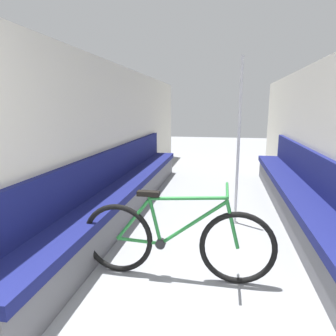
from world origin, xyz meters
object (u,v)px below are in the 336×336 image
(bench_seat_row_left, at_px, (125,192))
(bicycle, at_px, (175,241))
(grab_pole_near, at_px, (238,146))
(bench_seat_row_right, at_px, (301,201))

(bench_seat_row_left, relative_size, bicycle, 3.18)
(bench_seat_row_left, bearing_deg, grab_pole_near, -4.87)
(bench_seat_row_right, xyz_separation_m, grab_pole_near, (-0.86, -0.14, 0.74))
(grab_pole_near, bearing_deg, bench_seat_row_left, 175.13)
(bench_seat_row_left, height_order, bench_seat_row_right, same)
(bench_seat_row_left, relative_size, grab_pole_near, 2.60)
(bench_seat_row_right, relative_size, grab_pole_near, 2.60)
(grab_pole_near, bearing_deg, bench_seat_row_right, 9.05)
(bench_seat_row_left, bearing_deg, bench_seat_row_right, 0.00)
(bench_seat_row_left, distance_m, bicycle, 1.89)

